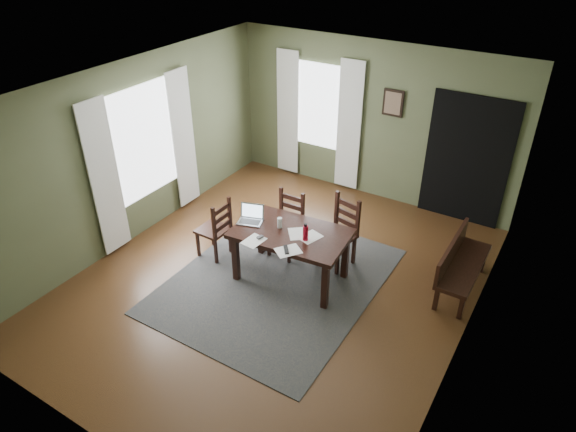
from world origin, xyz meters
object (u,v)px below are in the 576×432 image
Objects in this scene: laptop at (251,217)px; water_bottle at (305,233)px; chair_end at (216,229)px; bench at (459,261)px; dining_table at (291,238)px; chair_back_right at (339,233)px; chair_back_left at (287,225)px.

laptop is 0.87m from water_bottle.
chair_end reaches higher than bench.
water_bottle reaches higher than chair_end.
dining_table is 1.23m from chair_end.
chair_back_right reaches higher than water_bottle.
bench is 3.35× the size of laptop.
water_bottle is (0.26, -0.07, 0.21)m from dining_table.
laptop is (-2.63, -1.03, 0.39)m from bench.
bench is 2.10m from water_bottle.
laptop is at bearing 178.23° from water_bottle.
bench is at bearing 24.08° from chair_back_right.
chair_end is 2.41× the size of laptop.
chair_end is (-1.21, -0.10, -0.22)m from dining_table.
chair_end is 3.41m from bench.
dining_table is 1.65× the size of chair_back_left.
dining_table is 0.67m from chair_back_left.
chair_end is 0.92× the size of chair_back_right.
chair_end is 0.70m from laptop.
water_bottle is (1.47, 0.03, 0.42)m from chair_end.
dining_table is 1.70× the size of chair_end.
chair_end is 3.84× the size of water_bottle.
bench is (2.02, 0.98, -0.24)m from dining_table.
water_bottle is (-1.76, -1.05, 0.44)m from bench.
dining_table is 0.34m from water_bottle.
water_bottle is (0.87, -0.03, 0.05)m from laptop.
chair_back_left is 0.96m from water_bottle.
chair_end reaches higher than dining_table.
dining_table is 0.81m from chair_back_right.
chair_back_left is 2.48× the size of laptop.
water_bottle is (0.64, -0.58, 0.41)m from chair_back_left.
dining_table is at bearing -106.00° from chair_back_right.
dining_table reaches higher than bench.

